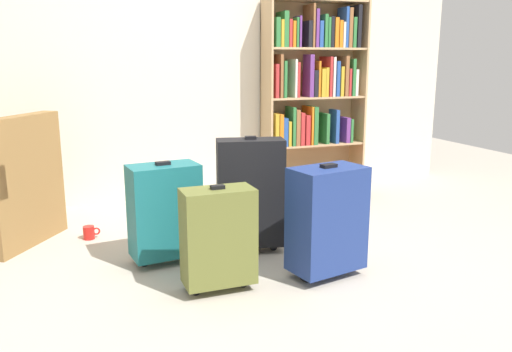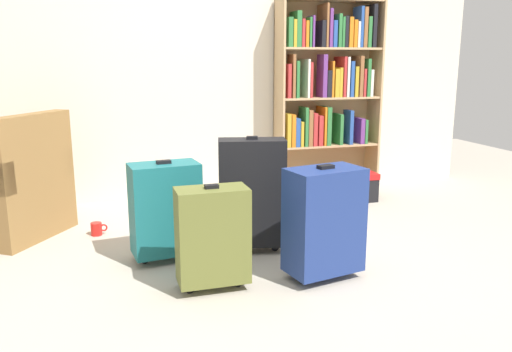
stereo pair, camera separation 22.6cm
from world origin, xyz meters
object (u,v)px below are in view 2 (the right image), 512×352
(suitcase_teal, at_px, (165,209))
(suitcase_black, at_px, (252,193))
(armchair, at_px, (9,193))
(suitcase_navy_blue, at_px, (324,220))
(suitcase_olive, at_px, (213,235))
(mug, at_px, (97,229))
(storage_box, at_px, (352,186))
(bookshelf, at_px, (327,86))

(suitcase_teal, distance_m, suitcase_black, 0.58)
(armchair, xyz_separation_m, suitcase_navy_blue, (1.89, -1.35, 0.04))
(armchair, relative_size, suitcase_olive, 1.60)
(armchair, height_order, suitcase_navy_blue, armchair)
(armchair, relative_size, mug, 8.09)
(storage_box, bearing_deg, suitcase_navy_blue, -121.54)
(armchair, distance_m, suitcase_teal, 1.31)
(mug, xyz_separation_m, suitcase_black, (1.01, -0.62, 0.36))
(bookshelf, distance_m, suitcase_black, 1.88)
(storage_box, bearing_deg, mug, -170.70)
(suitcase_teal, bearing_deg, storage_box, 28.78)
(suitcase_teal, relative_size, suitcase_black, 0.83)
(bookshelf, relative_size, suitcase_navy_blue, 2.64)
(bookshelf, relative_size, suitcase_black, 2.30)
(bookshelf, distance_m, storage_box, 0.97)
(mug, distance_m, suitcase_navy_blue, 1.77)
(armchair, xyz_separation_m, suitcase_black, (1.61, -0.80, 0.09))
(storage_box, distance_m, suitcase_black, 1.60)
(mug, relative_size, suitcase_olive, 0.20)
(suitcase_olive, relative_size, suitcase_navy_blue, 0.89)
(suitcase_navy_blue, bearing_deg, mug, 137.91)
(bookshelf, height_order, suitcase_teal, bookshelf)
(suitcase_olive, xyz_separation_m, suitcase_navy_blue, (0.65, -0.03, 0.04))
(armchair, height_order, mug, armchair)
(suitcase_olive, xyz_separation_m, suitcase_teal, (-0.20, 0.52, 0.02))
(bookshelf, distance_m, mug, 2.47)
(armchair, distance_m, suitcase_navy_blue, 2.33)
(armchair, bearing_deg, storage_box, 3.75)
(mug, distance_m, storage_box, 2.27)
(suitcase_olive, height_order, suitcase_black, suitcase_black)
(mug, height_order, suitcase_olive, suitcase_olive)
(storage_box, bearing_deg, suitcase_black, -141.07)
(suitcase_olive, bearing_deg, mug, 119.36)
(suitcase_teal, bearing_deg, mug, 125.58)
(storage_box, distance_m, suitcase_teal, 2.06)
(bookshelf, distance_m, armchair, 2.88)
(mug, bearing_deg, storage_box, 9.30)
(storage_box, relative_size, suitcase_navy_blue, 0.61)
(bookshelf, height_order, suitcase_olive, bookshelf)
(suitcase_black, bearing_deg, mug, 148.51)
(bookshelf, bearing_deg, mug, -160.31)
(armchair, height_order, suitcase_olive, armchair)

